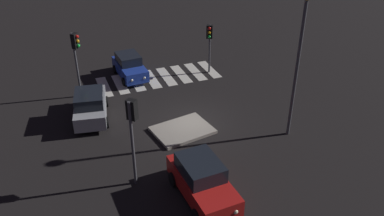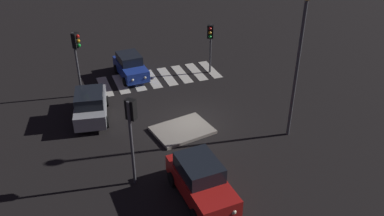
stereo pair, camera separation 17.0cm
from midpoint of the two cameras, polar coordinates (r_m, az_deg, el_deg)
The scene contains 10 objects.
ground_plane at distance 23.85m, azimuth -0.20°, elevation -2.08°, with size 80.00×80.00×0.00m, color black.
traffic_island at distance 22.99m, azimuth -1.59°, elevation -3.19°, with size 3.61×2.95×0.18m.
car_blue at distance 29.46m, azimuth -9.10°, elevation 5.92°, with size 2.02×3.98×1.70m.
car_red at distance 18.16m, azimuth 1.17°, elevation -10.33°, with size 2.21×4.39×1.87m.
car_silver at distance 24.60m, azimuth -14.56°, elevation 0.38°, with size 2.55×4.42×1.84m.
traffic_light_north at distance 17.74m, azimuth -8.80°, elevation -1.97°, with size 0.53×0.54×4.46m.
traffic_light_east at distance 26.32m, azimuth -16.47°, elevation 8.03°, with size 0.54×0.54×4.43m.
traffic_light_south at distance 28.97m, azimuth 2.37°, elevation 10.11°, with size 0.54×0.53×3.72m.
street_lamp at distance 21.00m, azimuth 15.08°, elevation 9.10°, with size 0.56×0.56×8.19m.
crosswalk_near at distance 29.36m, azimuth -4.92°, elevation 4.34°, with size 8.75×3.20×0.02m.
Camera 1 is at (7.40, 18.81, 12.67)m, focal length 37.22 mm.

